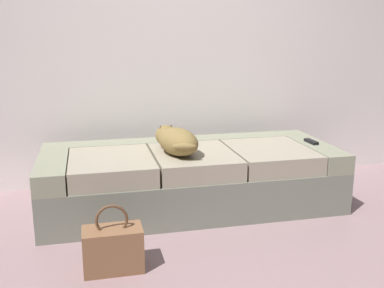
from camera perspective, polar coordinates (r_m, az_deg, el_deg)
The scene contains 6 objects.
ground_plane at distance 2.45m, azimuth 5.92°, elevation -17.00°, with size 10.00×10.00×0.00m, color gray.
back_wall at distance 3.86m, azimuth -2.62°, elevation 15.96°, with size 6.40×0.10×2.80m, color white.
couch at distance 3.34m, azimuth -0.20°, elevation -4.28°, with size 2.14×0.89×0.44m.
dog_tan at distance 3.14m, azimuth -2.08°, elevation 0.47°, with size 0.33×0.54×0.19m.
tv_remote at distance 3.58m, azimuth 14.89°, elevation 0.30°, with size 0.04×0.15×0.02m, color black.
handbag at distance 2.53m, azimuth -10.00°, elevation -12.90°, with size 0.32×0.18×0.38m.
Camera 1 is at (-0.71, -1.99, 1.25)m, focal length 42.01 mm.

